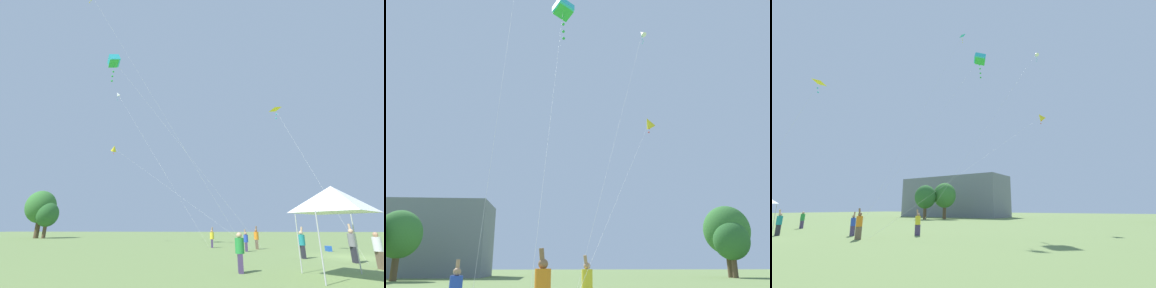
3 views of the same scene
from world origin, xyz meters
TOP-DOWN VIEW (x-y plane):
  - distant_building at (-14.56, 46.73)m, footprint 25.86×9.51m
  - tree_far_right at (28.57, 40.66)m, footprint 4.40×3.96m
  - tree_far_centre at (28.91, 42.36)m, footprint 5.82×5.23m
  - tree_far_left at (-8.87, 35.16)m, footprint 4.57×4.11m
  - person_yellow_shirt at (7.71, 9.47)m, footprint 0.40×0.40m
  - kite_white_diamond_0 at (14.12, 23.20)m, footprint 7.37×13.94m
  - kite_cyan_box_1 at (7.04, 21.28)m, footprint 2.19×17.37m
  - kite_yellow_diamond_4 at (14.19, 23.02)m, footprint 8.09×17.82m

SIDE VIEW (x-z plane):
  - person_yellow_shirt at x=7.71m, z-range -0.03..1.91m
  - tree_far_right at x=28.57m, z-range 0.97..7.61m
  - tree_far_left at x=-8.87m, z-range 1.01..7.90m
  - distant_building at x=-14.56m, z-range 0.00..9.36m
  - tree_far_centre at x=28.91m, z-range 1.28..10.06m
  - kite_yellow_diamond_4 at x=14.19m, z-range 5.95..19.14m
  - kite_white_diamond_0 at x=14.12m, z-range 10.26..31.90m
  - kite_cyan_box_1 at x=7.04m, z-range 10.48..33.10m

